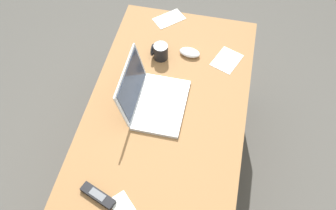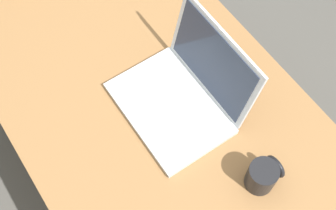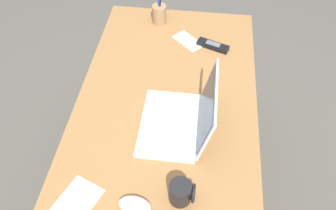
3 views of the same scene
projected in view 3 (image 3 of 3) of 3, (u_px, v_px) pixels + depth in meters
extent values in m
plane|color=#4C4944|center=(165.00, 192.00, 1.98)|extent=(6.00, 6.00, 0.00)
cube|color=olive|center=(165.00, 159.00, 1.70)|extent=(1.48, 0.77, 0.73)
cube|color=silver|center=(169.00, 124.00, 1.38)|extent=(0.34, 0.23, 0.02)
cube|color=silver|center=(175.00, 123.00, 1.37)|extent=(0.28, 0.12, 0.00)
cube|color=silver|center=(152.00, 121.00, 1.38)|extent=(0.09, 0.05, 0.00)
cube|color=silver|center=(207.00, 109.00, 1.28)|extent=(0.33, 0.05, 0.22)
cube|color=#283347|center=(206.00, 109.00, 1.28)|extent=(0.30, 0.04, 0.19)
ellipsoid|color=white|center=(135.00, 205.00, 1.15)|extent=(0.08, 0.12, 0.03)
cylinder|color=black|center=(180.00, 192.00, 1.15)|extent=(0.08, 0.08, 0.09)
torus|color=black|center=(193.00, 193.00, 1.14)|extent=(0.07, 0.01, 0.07)
cube|color=black|center=(213.00, 46.00, 1.69)|extent=(0.10, 0.16, 0.02)
cube|color=#595B60|center=(213.00, 43.00, 1.68)|extent=(0.05, 0.08, 0.00)
cylinder|color=olive|center=(159.00, 14.00, 1.80)|extent=(0.07, 0.07, 0.10)
cylinder|color=#1933B2|center=(159.00, 7.00, 1.76)|extent=(0.01, 0.01, 0.14)
cylinder|color=black|center=(160.00, 7.00, 1.77)|extent=(0.02, 0.02, 0.14)
cube|color=white|center=(77.00, 201.00, 1.17)|extent=(0.19, 0.17, 0.00)
cube|color=white|center=(188.00, 41.00, 1.73)|extent=(0.17, 0.17, 0.00)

